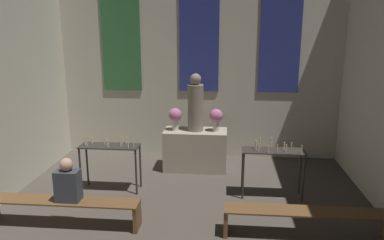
{
  "coord_description": "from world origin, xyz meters",
  "views": [
    {
      "loc": [
        0.64,
        0.56,
        3.0
      ],
      "look_at": [
        0.0,
        7.43,
        1.29
      ],
      "focal_mm": 35.0,
      "sensor_mm": 36.0,
      "label": 1
    }
  ],
  "objects_px": {
    "statue": "(196,105)",
    "pew_back_right": "(307,217)",
    "flower_vase_right": "(216,117)",
    "pew_back_left": "(62,206)",
    "candle_rack_left": "(110,153)",
    "altar": "(195,150)",
    "person_seated": "(68,182)",
    "flower_vase_left": "(175,116)",
    "candle_rack_right": "(273,158)"
  },
  "relations": [
    {
      "from": "statue",
      "to": "person_seated",
      "type": "distance_m",
      "value": 3.19
    },
    {
      "from": "statue",
      "to": "candle_rack_left",
      "type": "xyz_separation_m",
      "value": [
        -1.49,
        -1.23,
        -0.69
      ]
    },
    {
      "from": "candle_rack_left",
      "to": "candle_rack_right",
      "type": "distance_m",
      "value": 2.99
    },
    {
      "from": "candle_rack_left",
      "to": "person_seated",
      "type": "distance_m",
      "value": 1.39
    },
    {
      "from": "flower_vase_right",
      "to": "pew_back_left",
      "type": "bearing_deg",
      "value": -131.27
    },
    {
      "from": "candle_rack_left",
      "to": "pew_back_left",
      "type": "xyz_separation_m",
      "value": [
        -0.35,
        -1.37,
        -0.41
      ]
    },
    {
      "from": "altar",
      "to": "flower_vase_left",
      "type": "bearing_deg",
      "value": 180.0
    },
    {
      "from": "flower_vase_left",
      "to": "pew_back_left",
      "type": "xyz_separation_m",
      "value": [
        -1.41,
        -2.6,
        -0.84
      ]
    },
    {
      "from": "flower_vase_left",
      "to": "pew_back_left",
      "type": "relative_size",
      "value": 0.2
    },
    {
      "from": "statue",
      "to": "pew_back_left",
      "type": "bearing_deg",
      "value": -125.38
    },
    {
      "from": "statue",
      "to": "person_seated",
      "type": "height_order",
      "value": "statue"
    },
    {
      "from": "altar",
      "to": "candle_rack_right",
      "type": "distance_m",
      "value": 1.96
    },
    {
      "from": "candle_rack_right",
      "to": "pew_back_left",
      "type": "relative_size",
      "value": 0.46
    },
    {
      "from": "altar",
      "to": "flower_vase_left",
      "type": "xyz_separation_m",
      "value": [
        -0.44,
        0.0,
        0.73
      ]
    },
    {
      "from": "person_seated",
      "to": "pew_back_left",
      "type": "bearing_deg",
      "value": 180.0
    },
    {
      "from": "flower_vase_left",
      "to": "flower_vase_right",
      "type": "xyz_separation_m",
      "value": [
        0.87,
        0.0,
        0.0
      ]
    },
    {
      "from": "candle_rack_left",
      "to": "pew_back_right",
      "type": "bearing_deg",
      "value": -22.3
    },
    {
      "from": "pew_back_right",
      "to": "candle_rack_left",
      "type": "bearing_deg",
      "value": 157.7
    },
    {
      "from": "flower_vase_left",
      "to": "pew_back_left",
      "type": "distance_m",
      "value": 3.07
    },
    {
      "from": "flower_vase_right",
      "to": "pew_back_left",
      "type": "relative_size",
      "value": 0.2
    },
    {
      "from": "flower_vase_left",
      "to": "altar",
      "type": "bearing_deg",
      "value": 0.0
    },
    {
      "from": "flower_vase_left",
      "to": "pew_back_right",
      "type": "bearing_deg",
      "value": -48.73
    },
    {
      "from": "person_seated",
      "to": "candle_rack_left",
      "type": "bearing_deg",
      "value": 80.48
    },
    {
      "from": "statue",
      "to": "candle_rack_left",
      "type": "distance_m",
      "value": 2.05
    },
    {
      "from": "flower_vase_left",
      "to": "flower_vase_right",
      "type": "relative_size",
      "value": 1.0
    },
    {
      "from": "flower_vase_left",
      "to": "flower_vase_right",
      "type": "bearing_deg",
      "value": 0.0
    },
    {
      "from": "flower_vase_left",
      "to": "candle_rack_right",
      "type": "relative_size",
      "value": 0.43
    },
    {
      "from": "altar",
      "to": "pew_back_left",
      "type": "bearing_deg",
      "value": -125.38
    },
    {
      "from": "statue",
      "to": "candle_rack_right",
      "type": "xyz_separation_m",
      "value": [
        1.49,
        -1.23,
        -0.69
      ]
    },
    {
      "from": "altar",
      "to": "person_seated",
      "type": "distance_m",
      "value": 3.13
    },
    {
      "from": "candle_rack_left",
      "to": "candle_rack_right",
      "type": "bearing_deg",
      "value": 0.01
    },
    {
      "from": "flower_vase_right",
      "to": "candle_rack_right",
      "type": "height_order",
      "value": "flower_vase_right"
    },
    {
      "from": "flower_vase_left",
      "to": "flower_vase_right",
      "type": "distance_m",
      "value": 0.87
    },
    {
      "from": "pew_back_right",
      "to": "person_seated",
      "type": "relative_size",
      "value": 3.52
    },
    {
      "from": "pew_back_right",
      "to": "person_seated",
      "type": "bearing_deg",
      "value": -180.0
    },
    {
      "from": "statue",
      "to": "flower_vase_left",
      "type": "relative_size",
      "value": 2.55
    },
    {
      "from": "candle_rack_right",
      "to": "pew_back_left",
      "type": "distance_m",
      "value": 3.63
    },
    {
      "from": "statue",
      "to": "pew_back_right",
      "type": "relative_size",
      "value": 0.51
    },
    {
      "from": "candle_rack_left",
      "to": "pew_back_right",
      "type": "relative_size",
      "value": 0.46
    },
    {
      "from": "flower_vase_left",
      "to": "pew_back_right",
      "type": "relative_size",
      "value": 0.2
    },
    {
      "from": "candle_rack_right",
      "to": "person_seated",
      "type": "xyz_separation_m",
      "value": [
        -3.22,
        -1.37,
        -0.01
      ]
    },
    {
      "from": "flower_vase_right",
      "to": "pew_back_left",
      "type": "xyz_separation_m",
      "value": [
        -2.28,
        -2.6,
        -0.84
      ]
    },
    {
      "from": "candle_rack_left",
      "to": "statue",
      "type": "bearing_deg",
      "value": 39.39
    },
    {
      "from": "altar",
      "to": "pew_back_right",
      "type": "xyz_separation_m",
      "value": [
        1.84,
        -2.6,
        -0.11
      ]
    },
    {
      "from": "flower_vase_left",
      "to": "person_seated",
      "type": "bearing_deg",
      "value": -116.41
    },
    {
      "from": "candle_rack_left",
      "to": "altar",
      "type": "bearing_deg",
      "value": 39.39
    },
    {
      "from": "altar",
      "to": "statue",
      "type": "bearing_deg",
      "value": 0.0
    },
    {
      "from": "flower_vase_left",
      "to": "candle_rack_left",
      "type": "distance_m",
      "value": 1.68
    },
    {
      "from": "statue",
      "to": "pew_back_left",
      "type": "distance_m",
      "value": 3.37
    },
    {
      "from": "candle_rack_right",
      "to": "pew_back_left",
      "type": "bearing_deg",
      "value": -157.69
    }
  ]
}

